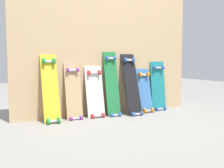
{
  "coord_description": "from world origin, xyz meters",
  "views": [
    {
      "loc": [
        -1.44,
        -3.08,
        0.71
      ],
      "look_at": [
        0.0,
        -0.07,
        0.42
      ],
      "focal_mm": 41.21,
      "sensor_mm": 36.0,
      "label": 1
    }
  ],
  "objects_px": {
    "skateboard_green": "(112,86)",
    "skateboard_blue": "(145,93)",
    "skateboard_teal": "(158,88)",
    "skateboard_black": "(132,87)",
    "skateboard_natural": "(74,94)",
    "skateboard_yellow": "(51,91)",
    "skateboard_white": "(95,94)"
  },
  "relations": [
    {
      "from": "skateboard_green",
      "to": "skateboard_blue",
      "type": "bearing_deg",
      "value": 0.56
    },
    {
      "from": "skateboard_yellow",
      "to": "skateboard_green",
      "type": "relative_size",
      "value": 0.94
    },
    {
      "from": "skateboard_teal",
      "to": "skateboard_blue",
      "type": "bearing_deg",
      "value": -170.6
    },
    {
      "from": "skateboard_black",
      "to": "skateboard_yellow",
      "type": "bearing_deg",
      "value": 178.98
    },
    {
      "from": "skateboard_yellow",
      "to": "skateboard_natural",
      "type": "height_order",
      "value": "skateboard_yellow"
    },
    {
      "from": "skateboard_natural",
      "to": "skateboard_green",
      "type": "relative_size",
      "value": 0.84
    },
    {
      "from": "skateboard_teal",
      "to": "skateboard_yellow",
      "type": "bearing_deg",
      "value": -177.32
    },
    {
      "from": "skateboard_green",
      "to": "skateboard_black",
      "type": "xyz_separation_m",
      "value": [
        0.27,
        -0.05,
        -0.01
      ]
    },
    {
      "from": "skateboard_green",
      "to": "skateboard_black",
      "type": "height_order",
      "value": "skateboard_green"
    },
    {
      "from": "skateboard_black",
      "to": "skateboard_blue",
      "type": "bearing_deg",
      "value": 11.89
    },
    {
      "from": "skateboard_yellow",
      "to": "skateboard_white",
      "type": "distance_m",
      "value": 0.58
    },
    {
      "from": "skateboard_green",
      "to": "skateboard_teal",
      "type": "height_order",
      "value": "skateboard_green"
    },
    {
      "from": "skateboard_yellow",
      "to": "skateboard_teal",
      "type": "xyz_separation_m",
      "value": [
        1.58,
        0.07,
        -0.05
      ]
    },
    {
      "from": "skateboard_blue",
      "to": "skateboard_green",
      "type": "bearing_deg",
      "value": -179.44
    },
    {
      "from": "skateboard_teal",
      "to": "skateboard_green",
      "type": "bearing_deg",
      "value": -176.46
    },
    {
      "from": "skateboard_blue",
      "to": "skateboard_teal",
      "type": "distance_m",
      "value": 0.27
    },
    {
      "from": "skateboard_green",
      "to": "skateboard_teal",
      "type": "bearing_deg",
      "value": 3.54
    },
    {
      "from": "skateboard_natural",
      "to": "skateboard_blue",
      "type": "distance_m",
      "value": 1.03
    },
    {
      "from": "skateboard_yellow",
      "to": "skateboard_blue",
      "type": "height_order",
      "value": "skateboard_yellow"
    },
    {
      "from": "skateboard_black",
      "to": "skateboard_teal",
      "type": "relative_size",
      "value": 1.14
    },
    {
      "from": "skateboard_black",
      "to": "skateboard_teal",
      "type": "xyz_separation_m",
      "value": [
        0.5,
        0.09,
        -0.05
      ]
    },
    {
      "from": "skateboard_white",
      "to": "skateboard_black",
      "type": "bearing_deg",
      "value": -6.4
    },
    {
      "from": "skateboard_natural",
      "to": "skateboard_black",
      "type": "distance_m",
      "value": 0.8
    },
    {
      "from": "skateboard_green",
      "to": "skateboard_teal",
      "type": "relative_size",
      "value": 1.17
    },
    {
      "from": "skateboard_yellow",
      "to": "skateboard_white",
      "type": "bearing_deg",
      "value": 3.78
    },
    {
      "from": "skateboard_green",
      "to": "skateboard_blue",
      "type": "relative_size",
      "value": 1.36
    },
    {
      "from": "skateboard_white",
      "to": "skateboard_natural",
      "type": "bearing_deg",
      "value": 179.08
    },
    {
      "from": "skateboard_green",
      "to": "skateboard_black",
      "type": "distance_m",
      "value": 0.28
    },
    {
      "from": "skateboard_white",
      "to": "skateboard_black",
      "type": "xyz_separation_m",
      "value": [
        0.51,
        -0.06,
        0.08
      ]
    },
    {
      "from": "skateboard_black",
      "to": "skateboard_blue",
      "type": "xyz_separation_m",
      "value": [
        0.24,
        0.05,
        -0.1
      ]
    },
    {
      "from": "skateboard_yellow",
      "to": "skateboard_teal",
      "type": "bearing_deg",
      "value": 2.68
    },
    {
      "from": "skateboard_natural",
      "to": "skateboard_green",
      "type": "xyz_separation_m",
      "value": [
        0.52,
        -0.02,
        0.07
      ]
    }
  ]
}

